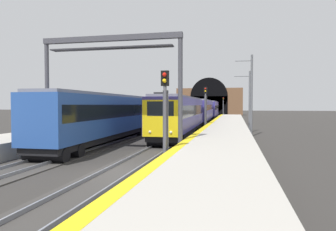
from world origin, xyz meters
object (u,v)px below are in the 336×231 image
Objects in this scene: train_main_approaching at (201,111)px; overhead_signal_gantry at (110,65)px; catenary_mast_near at (249,101)px; catenary_mast_far at (251,95)px; railway_signal_far at (223,105)px; railway_signal_mid at (205,106)px; railway_signal_near at (165,112)px; train_adjacent_platform at (140,113)px.

train_main_approaching is 5.97× the size of overhead_signal_gantry.
catenary_mast_far is at bearing -179.92° from catenary_mast_near.
railway_signal_far is 71.95m from overhead_signal_gantry.
train_main_approaching is 13.37m from railway_signal_mid.
railway_signal_mid is at bearing 7.35° from train_main_approaching.
train_main_approaching is at bearing 22.45° from catenary_mast_far.
railway_signal_near is 0.52× the size of overhead_signal_gantry.
railway_signal_far reaches higher than train_adjacent_platform.
catenary_mast_far is (-3.50, -4.98, 1.14)m from railway_signal_mid.
railway_signal_far reaches higher than railway_signal_near.
railway_signal_near is at bearing 0.00° from railway_signal_mid.
overhead_signal_gantry is 1.14× the size of catenary_mast_far.
train_adjacent_platform reaches higher than train_main_approaching.
train_adjacent_platform is 15.21m from overhead_signal_gantry.
catenary_mast_far is at bearing 21.50° from train_main_approaching.
catenary_mast_far is (-16.70, -6.90, 1.96)m from train_main_approaching.
overhead_signal_gantry is at bearing -5.84° from train_main_approaching.
overhead_signal_gantry is (-14.57, -2.60, 3.48)m from train_adjacent_platform.
train_adjacent_platform is 7.20× the size of railway_signal_mid.
train_adjacent_platform is 7.63m from railway_signal_mid.
railway_signal_near is (-18.48, -7.12, 0.54)m from train_adjacent_platform.
railway_signal_near is at bearing -160.24° from train_adjacent_platform.
train_adjacent_platform is at bearing 10.11° from overhead_signal_gantry.
railway_signal_mid is 18.00m from overhead_signal_gantry.
catenary_mast_far is at bearing 4.90° from railway_signal_far.
train_main_approaching is at bearing 28.93° from catenary_mast_near.
railway_signal_near is at bearing 2.26° from train_main_approaching.
train_adjacent_platform is 4.60× the size of catenary_mast_far.
train_adjacent_platform is 12.62m from catenary_mast_near.
catenary_mast_far reaches higher than railway_signal_near.
train_main_approaching is 41.40m from railway_signal_far.
railway_signal_far is 0.65× the size of catenary_mast_far.
train_main_approaching is 10.52× the size of railway_signal_far.
railway_signal_mid is 54.54m from railway_signal_far.
railway_signal_mid is at bearing 54.88° from catenary_mast_far.
overhead_signal_gantry is at bearing 145.28° from catenary_mast_far.
railway_signal_near is 22.41m from catenary_mast_near.
catenary_mast_far is (13.71, -9.50, -1.59)m from overhead_signal_gantry.
railway_signal_far is 58.27m from catenary_mast_far.
railway_signal_near is at bearing 167.18° from catenary_mast_near.
railway_signal_far is 54.05m from catenary_mast_near.
railway_signal_far is 0.57× the size of overhead_signal_gantry.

